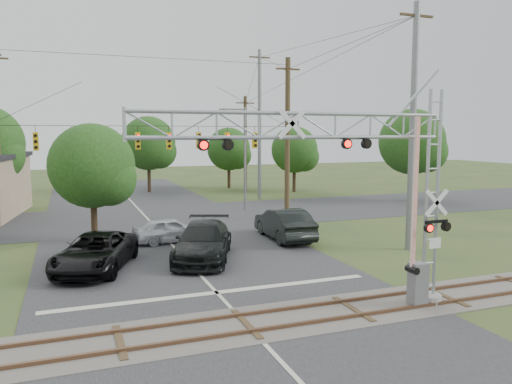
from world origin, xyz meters
name	(u,v)px	position (x,y,z in m)	size (l,w,h in m)	color
ground	(270,350)	(0.00, 0.00, 0.00)	(160.00, 160.00, 0.00)	#2E441F
road_main	(190,265)	(0.00, 10.00, 0.01)	(14.00, 90.00, 0.02)	#262729
road_cross	(147,218)	(0.00, 24.00, 0.01)	(90.00, 12.00, 0.02)	#262729
railroad_track	(246,324)	(0.00, 2.00, 0.03)	(90.00, 3.20, 0.17)	#4F4B45
crossing_gantry	(354,177)	(3.69, 1.63, 4.79)	(11.27, 0.99, 7.76)	gray
traffic_signal_span	(167,140)	(0.85, 20.00, 5.75)	(19.34, 0.36, 11.50)	slate
pickup_black	(95,252)	(-4.24, 10.67, 0.83)	(2.76, 5.98, 1.66)	black
car_dark	(203,241)	(0.86, 10.80, 0.91)	(2.55, 6.26, 1.82)	black
sedan_silver	(170,230)	(0.08, 15.22, 0.73)	(1.72, 4.27, 1.46)	#B7BAC0
suv_dark	(284,224)	(6.52, 13.75, 0.92)	(1.95, 5.60, 1.85)	black
streetlight	(243,153)	(7.85, 24.89, 4.63)	(2.21, 0.23, 8.27)	slate
utility_poles	(197,135)	(3.57, 22.83, 6.09)	(24.46, 27.77, 13.84)	#3C2B1B
treeline	(115,145)	(-1.34, 32.99, 5.19)	(54.66, 29.18, 9.27)	#342517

